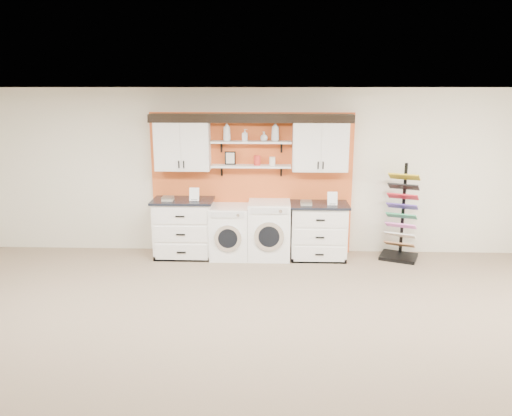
{
  "coord_description": "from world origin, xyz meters",
  "views": [
    {
      "loc": [
        0.38,
        -4.38,
        2.85
      ],
      "look_at": [
        0.14,
        2.3,
        1.19
      ],
      "focal_mm": 35.0,
      "sensor_mm": 36.0,
      "label": 1
    }
  ],
  "objects_px": {
    "sample_rack": "(401,229)",
    "washer": "(230,232)",
    "base_cabinet_right": "(318,231)",
    "dryer": "(269,230)",
    "base_cabinet_left": "(184,228)"
  },
  "relations": [
    {
      "from": "dryer",
      "to": "sample_rack",
      "type": "xyz_separation_m",
      "value": [
        2.19,
        0.04,
        0.03
      ]
    },
    {
      "from": "dryer",
      "to": "sample_rack",
      "type": "height_order",
      "value": "sample_rack"
    },
    {
      "from": "base_cabinet_right",
      "to": "dryer",
      "type": "distance_m",
      "value": 0.82
    },
    {
      "from": "washer",
      "to": "sample_rack",
      "type": "height_order",
      "value": "sample_rack"
    },
    {
      "from": "base_cabinet_right",
      "to": "washer",
      "type": "bearing_deg",
      "value": -179.87
    },
    {
      "from": "base_cabinet_left",
      "to": "dryer",
      "type": "xyz_separation_m",
      "value": [
        1.44,
        -0.0,
        -0.01
      ]
    },
    {
      "from": "base_cabinet_left",
      "to": "base_cabinet_right",
      "type": "height_order",
      "value": "base_cabinet_left"
    },
    {
      "from": "washer",
      "to": "sample_rack",
      "type": "relative_size",
      "value": 0.55
    },
    {
      "from": "washer",
      "to": "sample_rack",
      "type": "distance_m",
      "value": 2.85
    },
    {
      "from": "sample_rack",
      "to": "washer",
      "type": "bearing_deg",
      "value": -156.97
    },
    {
      "from": "base_cabinet_left",
      "to": "dryer",
      "type": "bearing_deg",
      "value": -0.13
    },
    {
      "from": "washer",
      "to": "dryer",
      "type": "distance_m",
      "value": 0.67
    },
    {
      "from": "base_cabinet_left",
      "to": "washer",
      "type": "distance_m",
      "value": 0.78
    },
    {
      "from": "base_cabinet_right",
      "to": "sample_rack",
      "type": "relative_size",
      "value": 0.6
    },
    {
      "from": "base_cabinet_left",
      "to": "washer",
      "type": "height_order",
      "value": "base_cabinet_left"
    }
  ]
}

